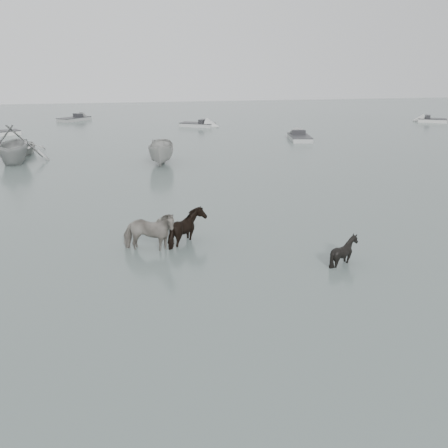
{
  "coord_description": "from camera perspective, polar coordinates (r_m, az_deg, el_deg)",
  "views": [
    {
      "loc": [
        -4.49,
        -15.44,
        6.13
      ],
      "look_at": [
        -1.1,
        0.08,
        1.0
      ],
      "focal_mm": 40.0,
      "sensor_mm": 36.0,
      "label": 1
    }
  ],
  "objects": [
    {
      "name": "ground",
      "position": [
        17.21,
        3.63,
        -3.01
      ],
      "size": [
        140.0,
        140.0,
        0.0
      ],
      "primitive_type": "plane",
      "color": "#495753",
      "rests_on": "ground"
    },
    {
      "name": "pony_pinto",
      "position": [
        17.05,
        -8.63,
        -0.51
      ],
      "size": [
        2.09,
        1.46,
        1.62
      ],
      "primitive_type": "imported",
      "rotation": [
        0.0,
        0.0,
        1.23
      ],
      "color": "black",
      "rests_on": "ground"
    },
    {
      "name": "pony_dark",
      "position": [
        17.67,
        -4.16,
        0.15
      ],
      "size": [
        1.62,
        1.78,
        1.52
      ],
      "primitive_type": "imported",
      "rotation": [
        0.0,
        0.0,
        1.32
      ],
      "color": "black",
      "rests_on": "ground"
    },
    {
      "name": "pony_black",
      "position": [
        16.34,
        13.6,
        -2.46
      ],
      "size": [
        1.26,
        1.18,
        1.17
      ],
      "primitive_type": "imported",
      "rotation": [
        0.0,
        0.0,
        1.33
      ],
      "color": "black",
      "rests_on": "ground"
    },
    {
      "name": "rowboat_lead",
      "position": [
        38.72,
        -22.43,
        8.18
      ],
      "size": [
        3.51,
        4.8,
        0.97
      ],
      "primitive_type": "imported",
      "rotation": [
        0.0,
        0.0,
        0.04
      ],
      "color": "#B2B3AE",
      "rests_on": "ground"
    },
    {
      "name": "rowboat_trail",
      "position": [
        35.03,
        -23.0,
        8.57
      ],
      "size": [
        4.53,
        5.16,
        2.6
      ],
      "primitive_type": "imported",
      "rotation": [
        0.0,
        0.0,
        3.2
      ],
      "color": "#9EA19E",
      "rests_on": "ground"
    },
    {
      "name": "boat_small",
      "position": [
        32.26,
        -7.14,
        8.25
      ],
      "size": [
        2.22,
        4.34,
        1.6
      ],
      "primitive_type": "imported",
      "rotation": [
        0.0,
        0.0,
        -0.16
      ],
      "color": "#A2A19D",
      "rests_on": "ground"
    },
    {
      "name": "skiff_port",
      "position": [
        42.82,
        8.65,
        9.97
      ],
      "size": [
        2.67,
        5.62,
        0.75
      ],
      "primitive_type": null,
      "rotation": [
        0.0,
        0.0,
        1.36
      ],
      "color": "#A4A7A4",
      "rests_on": "ground"
    },
    {
      "name": "skiff_mid",
      "position": [
        51.57,
        -3.07,
        11.46
      ],
      "size": [
        4.87,
        3.93,
        0.75
      ],
      "primitive_type": null,
      "rotation": [
        0.0,
        0.0,
        -0.57
      ],
      "color": "#ACAFAD",
      "rests_on": "ground"
    },
    {
      "name": "skiff_star",
      "position": [
        60.05,
        22.7,
        11.05
      ],
      "size": [
        4.29,
        3.47,
        0.75
      ],
      "primitive_type": null,
      "rotation": [
        0.0,
        0.0,
        2.59
      ],
      "color": "beige",
      "rests_on": "ground"
    },
    {
      "name": "skiff_far",
      "position": [
        59.29,
        -16.77,
        11.59
      ],
      "size": [
        4.71,
        4.9,
        0.75
      ],
      "primitive_type": null,
      "rotation": [
        0.0,
        0.0,
        0.82
      ],
      "color": "gray",
      "rests_on": "ground"
    }
  ]
}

